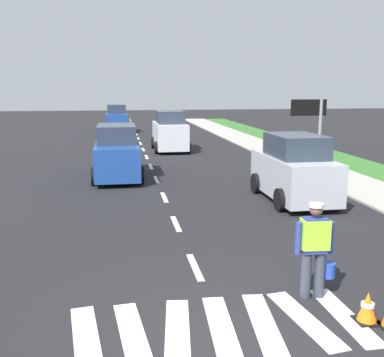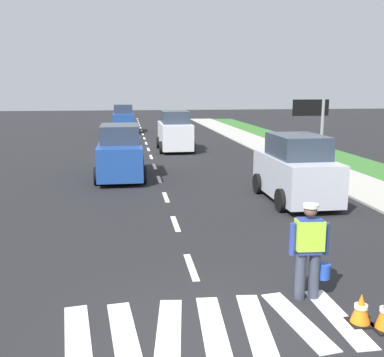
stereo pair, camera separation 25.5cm
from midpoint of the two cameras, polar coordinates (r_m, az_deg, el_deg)
ground_plane at (r=27.06m, az=-5.28°, el=3.75°), size 96.00×96.00×0.00m
sidewalk_right at (r=18.30m, az=19.82°, el=-0.53°), size 2.40×72.00×0.14m
crosswalk_stripes at (r=7.22m, az=3.71°, el=-18.08°), size 4.49×1.93×0.01m
lane_center_line at (r=31.22m, az=-5.68°, el=4.76°), size 0.14×46.40×0.01m
road_worker at (r=7.98m, az=15.52°, el=-8.25°), size 0.77×0.36×1.67m
lane_direction_sign at (r=14.72m, az=15.68°, el=6.46°), size 1.16×0.11×3.20m
traffic_cone_far at (r=7.67m, az=21.41°, el=-15.05°), size 0.36×0.36×0.49m
car_parked_curbside at (r=14.70m, az=13.41°, el=0.97°), size 1.92×3.84×2.12m
car_outgoing_far at (r=26.09m, az=-1.90°, el=5.85°), size 1.95×3.89×2.28m
car_oncoming_lead at (r=18.32m, az=-8.62°, el=3.15°), size 1.93×4.24×2.12m
car_oncoming_third at (r=37.25m, az=-8.42°, el=7.36°), size 1.89×4.06×2.25m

